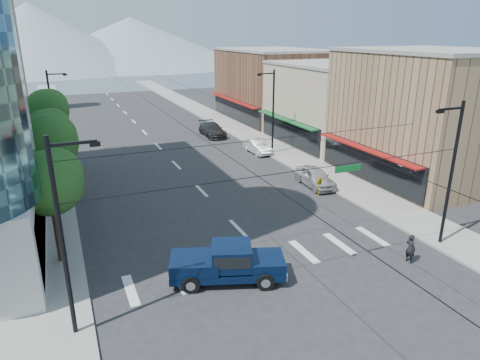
{
  "coord_description": "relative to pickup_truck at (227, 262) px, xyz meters",
  "views": [
    {
      "loc": [
        -10.28,
        -18.21,
        12.65
      ],
      "look_at": [
        0.67,
        7.32,
        3.0
      ],
      "focal_mm": 32.0,
      "sensor_mm": 36.0,
      "label": 1
    }
  ],
  "objects": [
    {
      "name": "lamp_pole_nw",
      "position": [
        -7.62,
        29.57,
        3.86
      ],
      "size": [
        2.0,
        0.25,
        9.0
      ],
      "color": "black",
      "rests_on": "ground"
    },
    {
      "name": "sidewalk_left",
      "position": [
        -8.95,
        39.57,
        -1.01
      ],
      "size": [
        4.0,
        120.0,
        0.15
      ],
      "primitive_type": "cube",
      "color": "gray",
      "rests_on": "ground"
    },
    {
      "name": "tree_midnear",
      "position": [
        -8.02,
        12.67,
        4.51
      ],
      "size": [
        4.09,
        4.09,
        7.52
      ],
      "color": "black",
      "rests_on": "ground"
    },
    {
      "name": "mountain_left",
      "position": [
        -11.95,
        149.57,
        9.92
      ],
      "size": [
        80.0,
        80.0,
        22.0
      ],
      "primitive_type": "cone",
      "color": "gray",
      "rests_on": "ground"
    },
    {
      "name": "sidewalk_right",
      "position": [
        15.05,
        39.57,
        -1.01
      ],
      "size": [
        4.0,
        120.0,
        0.15
      ],
      "primitive_type": "cube",
      "color": "gray",
      "rests_on": "ground"
    },
    {
      "name": "pedestrian",
      "position": [
        10.41,
        -2.38,
        -0.21
      ],
      "size": [
        0.47,
        0.67,
        1.75
      ],
      "primitive_type": "imported",
      "rotation": [
        0.0,
        0.0,
        1.66
      ],
      "color": "black",
      "rests_on": "ground"
    },
    {
      "name": "tree_midfar",
      "position": [
        -8.02,
        19.67,
        3.91
      ],
      "size": [
        3.65,
        3.64,
        6.71
      ],
      "color": "black",
      "rests_on": "ground"
    },
    {
      "name": "pickup_truck",
      "position": [
        0.0,
        0.0,
        0.0
      ],
      "size": [
        6.49,
        4.07,
        2.08
      ],
      "rotation": [
        0.0,
        0.0,
        -0.34
      ],
      "color": "#071634",
      "rests_on": "ground"
    },
    {
      "name": "tree_near",
      "position": [
        -8.02,
        5.67,
        3.91
      ],
      "size": [
        3.65,
        3.64,
        6.71
      ],
      "color": "black",
      "rests_on": "ground"
    },
    {
      "name": "signal_rig",
      "position": [
        3.24,
        -1.43,
        3.56
      ],
      "size": [
        21.8,
        0.2,
        9.0
      ],
      "color": "black",
      "rests_on": "ground"
    },
    {
      "name": "shop_near",
      "position": [
        23.05,
        9.57,
        4.42
      ],
      "size": [
        12.0,
        14.0,
        11.0
      ],
      "primitive_type": "cube",
      "color": "#8C6B4C",
      "rests_on": "ground"
    },
    {
      "name": "shop_mid",
      "position": [
        23.05,
        23.57,
        3.42
      ],
      "size": [
        12.0,
        14.0,
        9.0
      ],
      "primitive_type": "cube",
      "color": "tan",
      "rests_on": "ground"
    },
    {
      "name": "mountain_right",
      "position": [
        23.05,
        159.57,
        7.92
      ],
      "size": [
        90.0,
        90.0,
        18.0
      ],
      "primitive_type": "cone",
      "color": "gray",
      "rests_on": "ground"
    },
    {
      "name": "tree_far",
      "position": [
        -8.02,
        26.67,
        4.51
      ],
      "size": [
        4.09,
        4.09,
        7.52
      ],
      "color": "black",
      "rests_on": "ground"
    },
    {
      "name": "lamp_pole_ne",
      "position": [
        13.71,
        21.57,
        3.86
      ],
      "size": [
        2.0,
        0.25,
        9.0
      ],
      "color": "black",
      "rests_on": "ground"
    },
    {
      "name": "shop_far",
      "position": [
        23.05,
        39.57,
        3.92
      ],
      "size": [
        12.0,
        18.0,
        10.0
      ],
      "primitive_type": "cube",
      "color": "brown",
      "rests_on": "ground"
    },
    {
      "name": "parked_car_mid",
      "position": [
        12.45,
        22.45,
        -0.36
      ],
      "size": [
        1.72,
        4.48,
        1.46
      ],
      "primitive_type": "imported",
      "rotation": [
        0.0,
        0.0,
        0.04
      ],
      "color": "silver",
      "rests_on": "ground"
    },
    {
      "name": "ground",
      "position": [
        3.05,
        -0.43,
        -1.08
      ],
      "size": [
        160.0,
        160.0,
        0.0
      ],
      "primitive_type": "plane",
      "color": "#28282B",
      "rests_on": "ground"
    },
    {
      "name": "parked_car_near",
      "position": [
        12.45,
        10.82,
        -0.26
      ],
      "size": [
        2.2,
        4.94,
        1.65
      ],
      "primitive_type": "imported",
      "rotation": [
        0.0,
        0.0,
        -0.05
      ],
      "color": "#B8B7BC",
      "rests_on": "ground"
    },
    {
      "name": "clock_tower",
      "position": [
        -13.45,
        61.57,
        9.56
      ],
      "size": [
        4.8,
        4.8,
        20.4
      ],
      "color": "#8C6B4C",
      "rests_on": "ground"
    },
    {
      "name": "parked_car_far",
      "position": [
        10.65,
        32.06,
        -0.25
      ],
      "size": [
        2.43,
        5.78,
        1.67
      ],
      "primitive_type": "imported",
      "rotation": [
        0.0,
        0.0,
        -0.02
      ],
      "color": "#28282A",
      "rests_on": "ground"
    }
  ]
}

